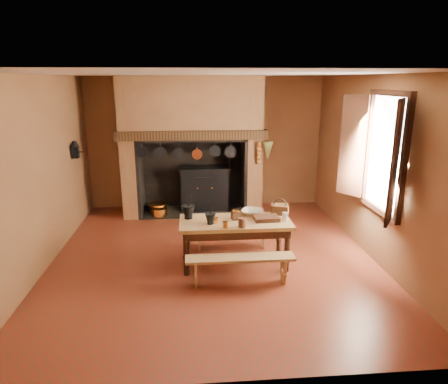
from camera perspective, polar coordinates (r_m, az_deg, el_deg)
The scene contains 28 objects.
floor at distance 6.44m, azimuth -1.56°, elevation -9.21°, with size 5.50×5.50×0.00m, color maroon.
ceiling at distance 5.84m, azimuth -1.77°, elevation 16.55°, with size 5.50×5.50×0.00m, color silver.
back_wall at distance 8.69m, azimuth -2.65°, elevation 7.00°, with size 5.00×0.02×2.80m, color brown.
wall_left at distance 6.37m, azimuth -24.75°, elevation 2.35°, with size 0.02×5.50×2.80m, color brown.
wall_right at distance 6.61m, azimuth 20.58°, elevation 3.23°, with size 0.02×5.50×2.80m, color brown.
wall_front at distance 3.37m, azimuth 0.89°, elevation -7.25°, with size 5.00×0.02×2.80m, color brown.
chimney_breast at distance 8.19m, azimuth -4.69°, elevation 9.34°, with size 2.95×0.96×2.80m.
iron_range at distance 8.58m, azimuth -2.77°, elevation 0.63°, with size 1.12×0.55×1.60m.
hearth_pans at distance 8.50m, azimuth -9.49°, elevation -2.46°, with size 0.51×0.62×0.20m.
hanging_pans at distance 7.76m, azimuth -4.90°, elevation 5.61°, with size 1.92×0.29×0.27m.
onion_string at distance 7.86m, azimuth 4.97°, elevation 5.51°, with size 0.12×0.10×0.46m, color #A4641E, non-canonical shape.
herb_bunch at distance 7.88m, azimuth 6.27°, elevation 5.87°, with size 0.20×0.20×0.35m, color #606B33.
window at distance 6.13m, azimuth 21.12°, elevation 5.14°, with size 0.39×1.75×1.76m.
wall_coffee_mill at distance 7.77m, azimuth -20.52°, elevation 5.86°, with size 0.23×0.16×0.31m.
work_table at distance 5.95m, azimuth 1.61°, elevation -5.11°, with size 1.64×0.73×0.71m.
bench_front at distance 5.50m, azimuth 2.31°, elevation -10.21°, with size 1.48×0.26×0.42m.
bench_back at distance 6.61m, azimuth 1.04°, elevation -5.96°, with size 1.30×0.23×0.36m.
mortar_large at distance 5.98m, azimuth -5.13°, elevation -2.76°, with size 0.20×0.20×0.35m.
mortar_small at distance 5.74m, azimuth -1.96°, elevation -3.76°, with size 0.16×0.16×0.27m.
coffee_grinder at distance 5.94m, azimuth 1.68°, elevation -3.28°, with size 0.17×0.14×0.19m.
brass_mug_a at distance 5.61m, azimuth 0.21°, elevation -4.70°, with size 0.08×0.08×0.09m, color orange.
brass_mug_b at distance 6.08m, azimuth 2.09°, elevation -3.10°, with size 0.07×0.07×0.08m, color orange.
mixing_bowl at distance 6.16m, azimuth 4.06°, elevation -2.89°, with size 0.32×0.32×0.08m, color tan.
stoneware_crock at distance 5.63m, azimuth 2.59°, elevation -4.38°, with size 0.11×0.11×0.14m, color brown.
glass_jar at distance 5.93m, azimuth 8.67°, elevation -3.52°, with size 0.08×0.08×0.13m, color beige.
wicker_basket at distance 6.23m, azimuth 8.00°, elevation -2.41°, with size 0.31×0.26×0.25m.
wooden_tray at distance 5.94m, azimuth 6.06°, elevation -3.74°, with size 0.37×0.26×0.06m, color #341A10.
brass_cup at distance 5.79m, azimuth -1.28°, elevation -4.08°, with size 0.11×0.11×0.09m, color orange.
Camera 1 is at (-0.31, -5.84, 2.71)m, focal length 32.00 mm.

